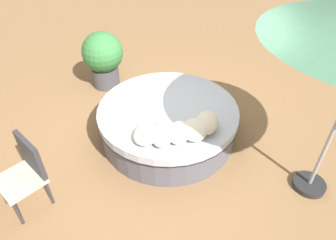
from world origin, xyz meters
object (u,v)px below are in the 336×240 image
object	(u,v)px
throw_pillow_1	(163,134)
patio_chair	(25,170)
throw_pillow_3	(195,130)
throw_pillow_0	(146,134)
round_bed	(168,122)
planter	(103,57)
throw_pillow_2	(179,132)
throw_pillow_4	(207,122)

from	to	relation	value
throw_pillow_1	patio_chair	bearing A→B (deg)	-62.02
patio_chair	throw_pillow_3	bearing A→B (deg)	-119.90
throw_pillow_0	throw_pillow_1	bearing A→B (deg)	101.35
round_bed	planter	distance (m)	2.04
round_bed	planter	world-z (taller)	planter
round_bed	planter	xyz separation A→B (m)	(-1.35, -1.49, 0.33)
throw_pillow_2	throw_pillow_4	bearing A→B (deg)	123.89
throw_pillow_1	throw_pillow_0	bearing A→B (deg)	-78.65
throw_pillow_2	throw_pillow_0	bearing A→B (deg)	-77.55
throw_pillow_3	patio_chair	world-z (taller)	patio_chair
throw_pillow_2	throw_pillow_3	bearing A→B (deg)	110.78
throw_pillow_4	patio_chair	xyz separation A→B (m)	(1.13, -2.14, -0.13)
round_bed	throw_pillow_4	size ratio (longest dim) A/B	4.65
throw_pillow_2	planter	size ratio (longest dim) A/B	0.41
throw_pillow_2	throw_pillow_3	xyz separation A→B (m)	(-0.08, 0.21, 0.01)
throw_pillow_0	patio_chair	xyz separation A→B (m)	(0.79, -1.35, -0.09)
throw_pillow_0	round_bed	bearing A→B (deg)	165.90
throw_pillow_2	patio_chair	distance (m)	1.99
throw_pillow_3	planter	world-z (taller)	planter
throw_pillow_0	planter	size ratio (longest dim) A/B	0.41
throw_pillow_0	throw_pillow_4	bearing A→B (deg)	113.10
throw_pillow_3	throw_pillow_4	distance (m)	0.23
throw_pillow_1	throw_pillow_3	bearing A→B (deg)	107.30
throw_pillow_2	planter	bearing A→B (deg)	-138.38
throw_pillow_0	throw_pillow_4	world-z (taller)	throw_pillow_4
throw_pillow_4	planter	world-z (taller)	planter
round_bed	throw_pillow_1	xyz separation A→B (m)	(0.66, 0.05, 0.35)
throw_pillow_0	throw_pillow_2	size ratio (longest dim) A/B	0.99
throw_pillow_4	planter	xyz separation A→B (m)	(-1.72, -2.10, -0.06)
round_bed	throw_pillow_3	world-z (taller)	throw_pillow_3
patio_chair	throw_pillow_1	bearing A→B (deg)	-117.83
round_bed	throw_pillow_3	size ratio (longest dim) A/B	4.77
round_bed	throw_pillow_2	xyz separation A→B (m)	(0.61, 0.25, 0.36)
throw_pillow_3	planter	bearing A→B (deg)	-134.01
throw_pillow_2	throw_pillow_3	distance (m)	0.22
throw_pillow_0	throw_pillow_1	size ratio (longest dim) A/B	0.85
throw_pillow_0	planter	xyz separation A→B (m)	(-2.06, -1.31, -0.02)
round_bed	throw_pillow_2	world-z (taller)	throw_pillow_2
throw_pillow_3	round_bed	bearing A→B (deg)	-139.43
round_bed	throw_pillow_4	world-z (taller)	throw_pillow_4
throw_pillow_3	throw_pillow_4	bearing A→B (deg)	136.71
round_bed	throw_pillow_2	bearing A→B (deg)	22.35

